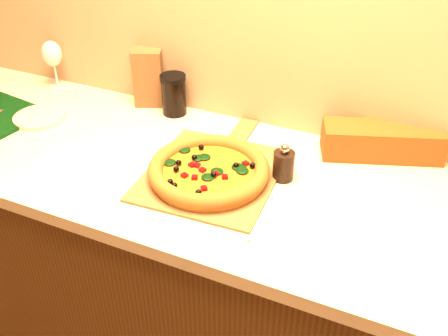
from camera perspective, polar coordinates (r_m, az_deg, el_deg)
cabinet at (r=1.70m, az=2.07°, el=-14.37°), size 2.80×0.65×0.86m
countertop at (r=1.40m, az=2.45°, el=-2.07°), size 2.84×0.68×0.04m
pizza_peel at (r=1.41m, az=-1.14°, el=-0.38°), size 0.38×0.55×0.01m
pizza at (r=1.37m, az=-1.76°, el=-0.28°), size 0.34×0.34×0.05m
pepper_grinder at (r=1.38m, az=6.83°, el=0.39°), size 0.06×0.06×0.11m
bread_bag at (r=1.54m, az=17.62°, el=2.94°), size 0.36×0.22×0.10m
wine_glass at (r=1.97m, az=-19.07°, el=12.11°), size 0.07×0.07×0.18m
paper_bag at (r=1.77m, az=-8.59°, el=10.24°), size 0.12×0.11×0.20m
dark_jar at (r=1.70m, az=-5.76°, el=8.36°), size 0.09×0.09×0.14m
side_plate at (r=1.79m, az=-20.30°, el=5.43°), size 0.19×0.19×0.02m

